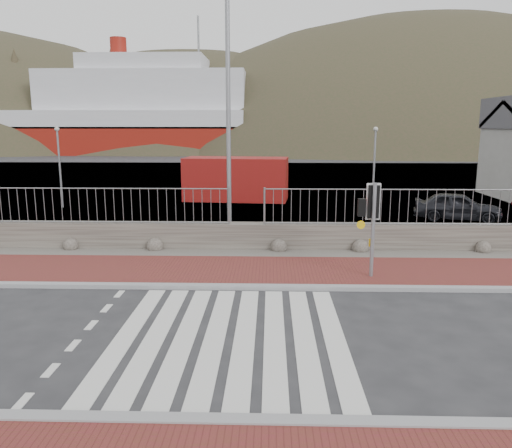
{
  "coord_description": "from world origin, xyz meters",
  "views": [
    {
      "loc": [
        0.8,
        -9.39,
        4.18
      ],
      "look_at": [
        0.44,
        3.0,
        1.73
      ],
      "focal_mm": 35.0,
      "sensor_mm": 36.0,
      "label": 1
    }
  ],
  "objects_px": {
    "streetlight": "(232,100)",
    "traffic_signal_far": "(373,210)",
    "ferry": "(105,118)",
    "car_a": "(457,206)",
    "shipping_container": "(236,179)"
  },
  "relations": [
    {
      "from": "traffic_signal_far",
      "to": "streetlight",
      "type": "height_order",
      "value": "streetlight"
    },
    {
      "from": "traffic_signal_far",
      "to": "car_a",
      "type": "distance_m",
      "value": 10.57
    },
    {
      "from": "traffic_signal_far",
      "to": "streetlight",
      "type": "distance_m",
      "value": 6.55
    },
    {
      "from": "ferry",
      "to": "car_a",
      "type": "height_order",
      "value": "ferry"
    },
    {
      "from": "ferry",
      "to": "traffic_signal_far",
      "type": "relative_size",
      "value": 18.7
    },
    {
      "from": "streetlight",
      "to": "car_a",
      "type": "bearing_deg",
      "value": 40.81
    },
    {
      "from": "streetlight",
      "to": "shipping_container",
      "type": "bearing_deg",
      "value": 107.83
    },
    {
      "from": "traffic_signal_far",
      "to": "ferry",
      "type": "bearing_deg",
      "value": -67.31
    },
    {
      "from": "ferry",
      "to": "car_a",
      "type": "xyz_separation_m",
      "value": [
        33.81,
        -55.04,
        -4.73
      ]
    },
    {
      "from": "streetlight",
      "to": "traffic_signal_far",
      "type": "bearing_deg",
      "value": -30.49
    },
    {
      "from": "streetlight",
      "to": "car_a",
      "type": "relative_size",
      "value": 2.42
    },
    {
      "from": "ferry",
      "to": "car_a",
      "type": "distance_m",
      "value": 64.77
    },
    {
      "from": "shipping_container",
      "to": "ferry",
      "type": "bearing_deg",
      "value": 121.09
    },
    {
      "from": "ferry",
      "to": "streetlight",
      "type": "height_order",
      "value": "ferry"
    },
    {
      "from": "traffic_signal_far",
      "to": "shipping_container",
      "type": "xyz_separation_m",
      "value": [
        -4.72,
        14.86,
        -0.73
      ]
    }
  ]
}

